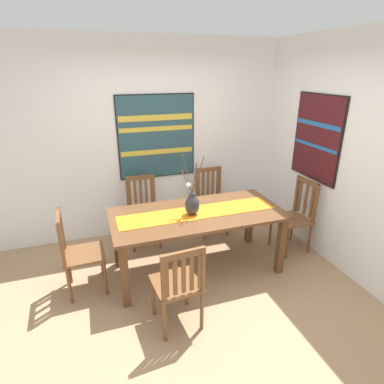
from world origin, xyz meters
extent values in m
cube|color=#A37F5B|center=(0.00, 0.00, -0.01)|extent=(6.40, 6.40, 0.03)
cube|color=white|center=(0.00, 1.86, 1.35)|extent=(6.40, 0.12, 2.70)
cube|color=white|center=(1.86, 0.00, 1.35)|extent=(0.12, 6.40, 2.70)
cube|color=brown|center=(0.16, 0.60, 0.73)|extent=(1.97, 0.92, 0.03)
cube|color=brown|center=(-0.74, 0.22, 0.36)|extent=(0.08, 0.08, 0.72)
cube|color=brown|center=(1.07, 0.22, 0.36)|extent=(0.08, 0.08, 0.72)
cube|color=brown|center=(-0.74, 0.98, 0.36)|extent=(0.08, 0.08, 0.72)
cube|color=brown|center=(1.07, 0.98, 0.36)|extent=(0.08, 0.08, 0.72)
cube|color=orange|center=(0.16, 0.60, 0.75)|extent=(1.81, 0.36, 0.01)
ellipsoid|color=#333338|center=(0.09, 0.56, 0.87)|extent=(0.17, 0.14, 0.24)
cylinder|color=#333338|center=(0.09, 0.56, 1.00)|extent=(0.07, 0.07, 0.04)
cylinder|color=brown|center=(0.16, 0.57, 1.22)|extent=(0.15, 0.03, 0.40)
cylinder|color=brown|center=(0.03, 0.58, 1.15)|extent=(0.12, 0.05, 0.28)
cylinder|color=brown|center=(0.05, 0.65, 1.23)|extent=(0.07, 0.17, 0.43)
cylinder|color=brown|center=(0.04, 0.60, 1.14)|extent=(0.11, 0.10, 0.26)
cylinder|color=brown|center=(0.11, 0.54, 1.19)|extent=(0.05, 0.05, 0.35)
sphere|color=white|center=(0.04, 0.55, 1.12)|extent=(0.05, 0.05, 0.05)
cube|color=brown|center=(-1.11, 0.63, 0.44)|extent=(0.44, 0.44, 0.03)
cylinder|color=brown|center=(-0.94, 0.81, 0.22)|extent=(0.04, 0.04, 0.43)
cylinder|color=brown|center=(-0.92, 0.45, 0.22)|extent=(0.04, 0.04, 0.43)
cylinder|color=brown|center=(-1.30, 0.80, 0.22)|extent=(0.04, 0.04, 0.43)
cylinder|color=brown|center=(-1.28, 0.44, 0.22)|extent=(0.04, 0.04, 0.43)
cube|color=brown|center=(-1.31, 0.80, 0.70)|extent=(0.04, 0.04, 0.48)
cube|color=brown|center=(-1.29, 0.44, 0.70)|extent=(0.04, 0.04, 0.48)
cube|color=brown|center=(-1.30, 0.62, 0.91)|extent=(0.05, 0.38, 0.06)
cube|color=brown|center=(-1.31, 0.73, 0.68)|extent=(0.02, 0.04, 0.39)
cube|color=brown|center=(-1.30, 0.62, 0.68)|extent=(0.02, 0.04, 0.39)
cube|color=brown|center=(-1.30, 0.50, 0.68)|extent=(0.02, 0.04, 0.39)
cube|color=brown|center=(1.49, 0.62, 0.44)|extent=(0.44, 0.44, 0.03)
cylinder|color=brown|center=(1.32, 0.43, 0.22)|extent=(0.04, 0.04, 0.43)
cylinder|color=brown|center=(1.30, 0.79, 0.22)|extent=(0.04, 0.04, 0.43)
cylinder|color=brown|center=(1.67, 0.45, 0.22)|extent=(0.04, 0.04, 0.43)
cylinder|color=brown|center=(1.65, 0.81, 0.22)|extent=(0.04, 0.04, 0.43)
cube|color=brown|center=(1.68, 0.45, 0.71)|extent=(0.04, 0.04, 0.51)
cube|color=brown|center=(1.66, 0.81, 0.71)|extent=(0.04, 0.04, 0.51)
cube|color=brown|center=(1.67, 0.63, 0.94)|extent=(0.05, 0.38, 0.06)
cube|color=brown|center=(1.68, 0.52, 0.70)|extent=(0.02, 0.04, 0.42)
cube|color=brown|center=(1.67, 0.63, 0.70)|extent=(0.02, 0.04, 0.42)
cube|color=brown|center=(1.67, 0.75, 0.70)|extent=(0.02, 0.04, 0.42)
cube|color=brown|center=(-0.32, 1.38, 0.44)|extent=(0.43, 0.43, 0.03)
cylinder|color=brown|center=(-0.15, 1.20, 0.22)|extent=(0.04, 0.04, 0.43)
cylinder|color=brown|center=(-0.51, 1.21, 0.22)|extent=(0.04, 0.04, 0.43)
cylinder|color=brown|center=(-0.14, 1.56, 0.22)|extent=(0.04, 0.04, 0.43)
cylinder|color=brown|center=(-0.50, 1.57, 0.22)|extent=(0.04, 0.04, 0.43)
cube|color=brown|center=(-0.14, 1.57, 0.70)|extent=(0.04, 0.04, 0.48)
cube|color=brown|center=(-0.50, 1.58, 0.70)|extent=(0.04, 0.04, 0.48)
cube|color=brown|center=(-0.32, 1.57, 0.91)|extent=(0.38, 0.04, 0.06)
cube|color=brown|center=(-0.17, 1.57, 0.68)|extent=(0.04, 0.02, 0.39)
cube|color=brown|center=(-0.24, 1.57, 0.68)|extent=(0.04, 0.02, 0.39)
cube|color=brown|center=(-0.32, 1.57, 0.68)|extent=(0.04, 0.02, 0.39)
cube|color=brown|center=(-0.39, 1.58, 0.68)|extent=(0.04, 0.02, 0.39)
cube|color=brown|center=(-0.47, 1.58, 0.68)|extent=(0.04, 0.02, 0.39)
cube|color=brown|center=(0.68, 1.41, 0.44)|extent=(0.43, 0.43, 0.03)
cylinder|color=brown|center=(0.86, 1.22, 0.22)|extent=(0.04, 0.04, 0.43)
cylinder|color=brown|center=(0.50, 1.23, 0.22)|extent=(0.04, 0.04, 0.43)
cylinder|color=brown|center=(0.87, 1.58, 0.22)|extent=(0.04, 0.04, 0.43)
cylinder|color=brown|center=(0.51, 1.59, 0.22)|extent=(0.04, 0.04, 0.43)
cube|color=brown|center=(0.87, 1.59, 0.70)|extent=(0.04, 0.04, 0.49)
cube|color=brown|center=(0.51, 1.60, 0.70)|extent=(0.04, 0.04, 0.49)
cube|color=brown|center=(0.69, 1.60, 0.92)|extent=(0.38, 0.04, 0.06)
cube|color=brown|center=(0.84, 1.59, 0.69)|extent=(0.04, 0.02, 0.40)
cube|color=brown|center=(0.76, 1.59, 0.69)|extent=(0.04, 0.02, 0.40)
cube|color=brown|center=(0.69, 1.60, 0.69)|extent=(0.04, 0.02, 0.40)
cube|color=brown|center=(0.61, 1.60, 0.69)|extent=(0.04, 0.02, 0.40)
cube|color=brown|center=(0.53, 1.60, 0.69)|extent=(0.04, 0.02, 0.40)
cube|color=brown|center=(-0.31, -0.17, 0.44)|extent=(0.45, 0.45, 0.03)
cylinder|color=brown|center=(-0.51, 0.00, 0.22)|extent=(0.04, 0.04, 0.43)
cylinder|color=brown|center=(-0.15, 0.03, 0.22)|extent=(0.04, 0.04, 0.43)
cylinder|color=brown|center=(-0.48, -0.36, 0.22)|extent=(0.04, 0.04, 0.43)
cylinder|color=brown|center=(-0.12, -0.33, 0.22)|extent=(0.04, 0.04, 0.43)
cube|color=brown|center=(-0.48, -0.37, 0.68)|extent=(0.04, 0.04, 0.44)
cube|color=brown|center=(-0.12, -0.34, 0.68)|extent=(0.04, 0.04, 0.44)
cube|color=brown|center=(-0.30, -0.35, 0.87)|extent=(0.38, 0.06, 0.06)
cube|color=brown|center=(-0.45, -0.37, 0.66)|extent=(0.04, 0.02, 0.35)
cube|color=brown|center=(-0.38, -0.36, 0.66)|extent=(0.04, 0.02, 0.35)
cube|color=brown|center=(-0.30, -0.35, 0.66)|extent=(0.04, 0.02, 0.35)
cube|color=brown|center=(-0.22, -0.35, 0.66)|extent=(0.04, 0.02, 0.35)
cube|color=brown|center=(-0.15, -0.34, 0.66)|extent=(0.04, 0.02, 0.35)
cube|color=black|center=(-0.02, 1.80, 1.40)|extent=(1.08, 0.04, 1.15)
cube|color=#284C56|center=(-0.02, 1.78, 1.40)|extent=(1.05, 0.01, 1.12)
cube|color=gold|center=(-0.02, 1.77, 1.52)|extent=(1.02, 0.00, 0.06)
cube|color=gold|center=(-0.02, 1.77, 1.20)|extent=(1.02, 0.00, 0.07)
cube|color=gold|center=(-0.02, 1.77, 1.67)|extent=(1.02, 0.00, 0.08)
cube|color=black|center=(1.80, 0.73, 1.48)|extent=(0.04, 0.84, 1.06)
cube|color=#471419|center=(1.78, 0.73, 1.48)|extent=(0.01, 0.81, 1.03)
cube|color=#1E60A8|center=(1.77, 0.73, 1.65)|extent=(0.00, 0.78, 0.05)
cube|color=#1E60A8|center=(1.77, 0.73, 1.38)|extent=(0.00, 0.78, 0.04)
camera|label=1|loc=(-0.95, -2.49, 2.30)|focal=29.61mm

